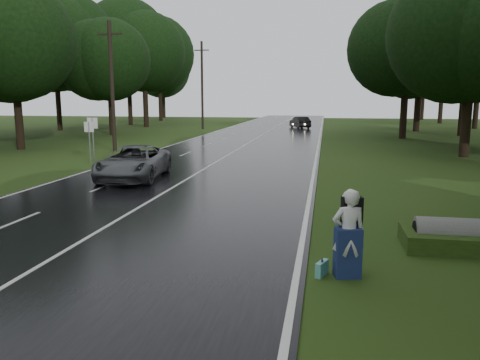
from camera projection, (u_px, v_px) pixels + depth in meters
name	position (u px, v px, depth m)	size (l,w,h in m)	color
ground	(70.00, 250.00, 11.91)	(160.00, 160.00, 0.00)	#263E12
road	(229.00, 155.00, 31.29)	(12.00, 140.00, 0.04)	black
lane_center	(229.00, 155.00, 31.28)	(0.12, 140.00, 0.01)	silver
grey_car	(134.00, 162.00, 21.94)	(2.56, 5.56, 1.54)	#54575A
far_car	(300.00, 122.00, 58.29)	(1.51, 4.33, 1.43)	black
hitchhiker	(348.00, 236.00, 9.97)	(0.80, 0.75, 1.94)	silver
suitcase	(322.00, 268.00, 10.15)	(0.13, 0.45, 0.32)	#54A49B
culvert	(446.00, 248.00, 12.06)	(0.80, 0.80, 1.60)	slate
utility_pole_mid	(115.00, 151.00, 33.55)	(1.80, 0.28, 9.01)	black
utility_pole_far	(203.00, 129.00, 57.36)	(1.80, 0.28, 10.42)	black
road_sign_a	(91.00, 163.00, 27.49)	(0.58, 0.10, 2.42)	white
road_sign_b	(94.00, 162.00, 27.91)	(0.64, 0.10, 2.65)	white
tree_left_d	(21.00, 149.00, 34.92)	(8.85, 8.85, 13.83)	black
tree_left_e	(113.00, 135.00, 48.36)	(8.50, 8.50, 13.29)	black
tree_left_f	(146.00, 127.00, 61.40)	(11.01, 11.01, 17.20)	black
tree_right_d	(463.00, 157.00, 30.42)	(8.60, 8.60, 13.44)	black
tree_right_e	(402.00, 139.00, 44.10)	(9.41, 9.41, 14.71)	black
tree_right_f	(416.00, 131.00, 53.63)	(9.46, 9.46, 14.78)	black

